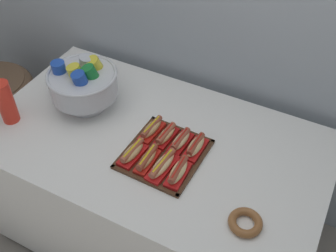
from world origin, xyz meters
The scene contains 15 objects.
ground_plane centered at (0.00, 0.00, 0.00)m, with size 10.00×10.00×0.00m, color gray.
buffet_table centered at (0.00, 0.00, 0.41)m, with size 1.59×0.91×0.79m.
floor_vase centered at (-1.20, 0.12, 0.30)m, with size 0.59×0.59×1.17m.
serving_tray centered at (0.09, -0.06, 0.79)m, with size 0.34×0.37×0.01m.
hot_dog_0 centered at (-0.03, -0.14, 0.82)m, with size 0.08×0.16×0.06m.
hot_dog_1 centered at (0.05, -0.14, 0.82)m, with size 0.06×0.16×0.06m.
hot_dog_2 centered at (0.12, -0.14, 0.82)m, with size 0.08×0.19×0.06m.
hot_dog_3 centered at (0.20, -0.15, 0.82)m, with size 0.07×0.16×0.06m.
hot_dog_4 centered at (-0.02, 0.02, 0.83)m, with size 0.07×0.16×0.06m.
hot_dog_5 centered at (0.05, 0.02, 0.82)m, with size 0.07×0.16×0.06m.
hot_dog_6 centered at (0.13, 0.02, 0.82)m, with size 0.07×0.16×0.06m.
hot_dog_7 centered at (0.20, 0.02, 0.82)m, with size 0.07×0.15×0.06m.
punch_bowl centered at (-0.41, 0.06, 0.93)m, with size 0.34×0.34×0.26m.
cup_stack centered at (-0.67, -0.20, 0.90)m, with size 0.08×0.08×0.22m.
donut centered at (0.53, -0.23, 0.80)m, with size 0.13×0.13×0.03m.
Camera 1 is at (0.66, -1.12, 2.14)m, focal length 43.53 mm.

